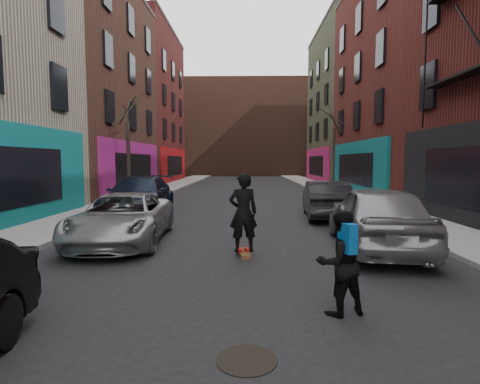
{
  "coord_description": "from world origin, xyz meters",
  "views": [
    {
      "loc": [
        0.23,
        -2.14,
        2.26
      ],
      "look_at": [
        0.07,
        5.66,
        1.6
      ],
      "focal_mm": 28.0,
      "sensor_mm": 36.0,
      "label": 1
    }
  ],
  "objects_px": {
    "pedestrian": "(340,262)",
    "manhole": "(247,360)",
    "parked_left_far": "(123,218)",
    "parked_left_end": "(139,196)",
    "skateboarder": "(243,212)",
    "tree_right_far": "(334,142)",
    "parked_right_end": "(325,199)",
    "tree_left_far": "(128,139)",
    "skateboard": "(243,253)",
    "parked_right_far": "(376,216)"
  },
  "relations": [
    {
      "from": "pedestrian",
      "to": "manhole",
      "type": "bearing_deg",
      "value": 26.31
    },
    {
      "from": "parked_left_far",
      "to": "parked_left_end",
      "type": "relative_size",
      "value": 0.88
    },
    {
      "from": "skateboarder",
      "to": "tree_right_far",
      "type": "bearing_deg",
      "value": -120.46
    },
    {
      "from": "parked_left_end",
      "to": "parked_right_end",
      "type": "bearing_deg",
      "value": -5.71
    },
    {
      "from": "parked_left_end",
      "to": "skateboarder",
      "type": "distance_m",
      "value": 7.69
    },
    {
      "from": "tree_left_far",
      "to": "parked_right_end",
      "type": "relative_size",
      "value": 1.47
    },
    {
      "from": "skateboarder",
      "to": "parked_left_end",
      "type": "bearing_deg",
      "value": -66.94
    },
    {
      "from": "skateboard",
      "to": "pedestrian",
      "type": "height_order",
      "value": "pedestrian"
    },
    {
      "from": "tree_left_far",
      "to": "tree_right_far",
      "type": "xyz_separation_m",
      "value": [
        12.4,
        6.0,
        0.15
      ]
    },
    {
      "from": "parked_left_far",
      "to": "parked_right_far",
      "type": "xyz_separation_m",
      "value": [
        6.7,
        -0.65,
        0.16
      ]
    },
    {
      "from": "parked_right_far",
      "to": "skateboarder",
      "type": "distance_m",
      "value": 3.45
    },
    {
      "from": "tree_left_far",
      "to": "parked_left_far",
      "type": "xyz_separation_m",
      "value": [
        3.0,
        -10.0,
        -2.7
      ]
    },
    {
      "from": "parked_left_end",
      "to": "manhole",
      "type": "height_order",
      "value": "parked_left_end"
    },
    {
      "from": "tree_left_far",
      "to": "manhole",
      "type": "xyz_separation_m",
      "value": [
        6.42,
        -16.08,
        -3.37
      ]
    },
    {
      "from": "parked_left_far",
      "to": "tree_right_far",
      "type": "bearing_deg",
      "value": 55.7
    },
    {
      "from": "parked_left_end",
      "to": "skateboard",
      "type": "relative_size",
      "value": 6.94
    },
    {
      "from": "tree_right_far",
      "to": "parked_right_far",
      "type": "bearing_deg",
      "value": -99.22
    },
    {
      "from": "skateboard",
      "to": "manhole",
      "type": "relative_size",
      "value": 1.14
    },
    {
      "from": "parked_right_end",
      "to": "tree_right_far",
      "type": "bearing_deg",
      "value": -99.4
    },
    {
      "from": "tree_left_far",
      "to": "parked_left_far",
      "type": "bearing_deg",
      "value": -73.3
    },
    {
      "from": "tree_left_far",
      "to": "manhole",
      "type": "height_order",
      "value": "tree_left_far"
    },
    {
      "from": "tree_left_far",
      "to": "skateboard",
      "type": "distance_m",
      "value": 13.45
    },
    {
      "from": "parked_left_far",
      "to": "parked_left_end",
      "type": "xyz_separation_m",
      "value": [
        -1.0,
        4.96,
        0.13
      ]
    },
    {
      "from": "pedestrian",
      "to": "manhole",
      "type": "height_order",
      "value": "pedestrian"
    },
    {
      "from": "parked_right_end",
      "to": "skateboarder",
      "type": "bearing_deg",
      "value": 66.86
    },
    {
      "from": "manhole",
      "to": "parked_right_far",
      "type": "bearing_deg",
      "value": 58.88
    },
    {
      "from": "skateboard",
      "to": "parked_right_far",
      "type": "bearing_deg",
      "value": 1.11
    },
    {
      "from": "parked_left_far",
      "to": "pedestrian",
      "type": "height_order",
      "value": "pedestrian"
    },
    {
      "from": "skateboarder",
      "to": "pedestrian",
      "type": "bearing_deg",
      "value": 102.11
    },
    {
      "from": "skateboard",
      "to": "pedestrian",
      "type": "distance_m",
      "value": 3.74
    },
    {
      "from": "parked_right_far",
      "to": "parked_left_end",
      "type": "bearing_deg",
      "value": -29.42
    },
    {
      "from": "tree_right_far",
      "to": "parked_left_end",
      "type": "height_order",
      "value": "tree_right_far"
    },
    {
      "from": "tree_left_far",
      "to": "pedestrian",
      "type": "relative_size",
      "value": 4.25
    },
    {
      "from": "parked_right_end",
      "to": "skateboard",
      "type": "height_order",
      "value": "parked_right_end"
    },
    {
      "from": "parked_left_end",
      "to": "parked_right_far",
      "type": "height_order",
      "value": "parked_right_far"
    },
    {
      "from": "tree_left_far",
      "to": "tree_right_far",
      "type": "distance_m",
      "value": 13.78
    },
    {
      "from": "tree_right_far",
      "to": "parked_left_far",
      "type": "distance_m",
      "value": 18.78
    },
    {
      "from": "parked_left_end",
      "to": "tree_right_far",
      "type": "bearing_deg",
      "value": 43.56
    },
    {
      "from": "skateboarder",
      "to": "pedestrian",
      "type": "xyz_separation_m",
      "value": [
        1.45,
        -3.37,
        -0.26
      ]
    },
    {
      "from": "tree_right_far",
      "to": "skateboard",
      "type": "xyz_separation_m",
      "value": [
        -6.07,
        -17.39,
        -3.48
      ]
    },
    {
      "from": "tree_left_far",
      "to": "tree_right_far",
      "type": "height_order",
      "value": "tree_right_far"
    },
    {
      "from": "tree_left_far",
      "to": "parked_left_end",
      "type": "relative_size",
      "value": 1.17
    },
    {
      "from": "skateboarder",
      "to": "parked_left_far",
      "type": "bearing_deg",
      "value": -33.87
    },
    {
      "from": "parked_left_far",
      "to": "parked_right_end",
      "type": "xyz_separation_m",
      "value": [
        6.52,
        4.62,
        0.05
      ]
    },
    {
      "from": "tree_left_far",
      "to": "parked_left_far",
      "type": "height_order",
      "value": "tree_left_far"
    },
    {
      "from": "tree_left_far",
      "to": "manhole",
      "type": "relative_size",
      "value": 9.29
    },
    {
      "from": "tree_left_far",
      "to": "skateboarder",
      "type": "bearing_deg",
      "value": -60.94
    },
    {
      "from": "tree_left_far",
      "to": "skateboard",
      "type": "bearing_deg",
      "value": -60.94
    },
    {
      "from": "pedestrian",
      "to": "skateboard",
      "type": "bearing_deg",
      "value": -84.51
    },
    {
      "from": "tree_right_far",
      "to": "pedestrian",
      "type": "distance_m",
      "value": 21.44
    }
  ]
}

